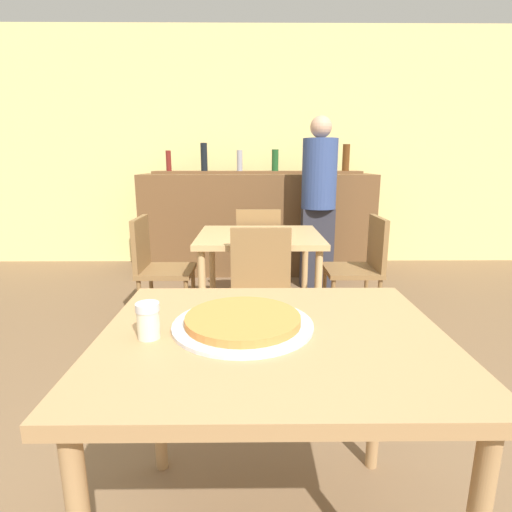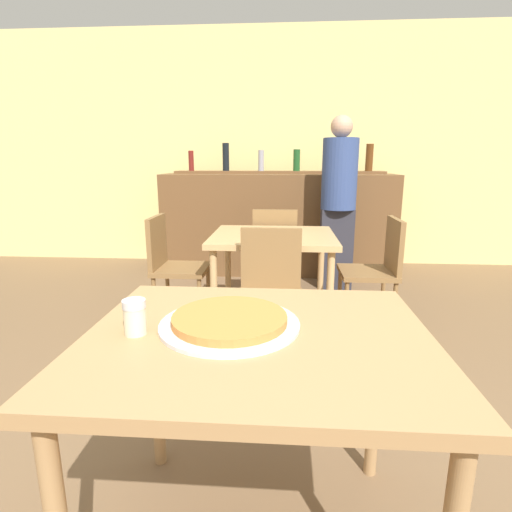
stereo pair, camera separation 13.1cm
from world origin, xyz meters
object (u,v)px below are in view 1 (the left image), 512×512
(chair_far_side_left, at_px, (156,264))
(chair_far_side_front, at_px, (261,287))
(chair_far_side_right, at_px, (362,263))
(cheese_shaker, at_px, (148,320))
(pizza_tray, at_px, (243,322))
(person_standing, at_px, (319,197))
(chair_far_side_back, at_px, (258,247))

(chair_far_side_left, bearing_deg, chair_far_side_front, -126.67)
(chair_far_side_front, distance_m, chair_far_side_right, 0.97)
(chair_far_side_right, relative_size, cheese_shaker, 8.30)
(chair_far_side_left, distance_m, pizza_tray, 1.94)
(chair_far_side_left, height_order, person_standing, person_standing)
(chair_far_side_back, relative_size, chair_far_side_right, 1.00)
(chair_far_side_front, xyz_separation_m, chair_far_side_right, (0.78, 0.58, 0.00))
(chair_far_side_left, relative_size, chair_far_side_right, 1.00)
(chair_far_side_left, bearing_deg, pizza_tray, -158.70)
(pizza_tray, relative_size, cheese_shaker, 4.11)
(chair_far_side_left, bearing_deg, chair_far_side_back, -53.33)
(chair_far_side_front, xyz_separation_m, pizza_tray, (-0.08, -1.20, 0.28))
(chair_far_side_right, xyz_separation_m, person_standing, (-0.17, 1.06, 0.40))
(chair_far_side_left, xyz_separation_m, cheese_shaker, (0.43, -1.86, 0.32))
(pizza_tray, xyz_separation_m, cheese_shaker, (-0.27, -0.07, 0.04))
(chair_far_side_front, bearing_deg, chair_far_side_left, 143.33)
(chair_far_side_front, relative_size, chair_far_side_right, 1.00)
(chair_far_side_back, distance_m, person_standing, 0.87)
(chair_far_side_front, distance_m, chair_far_side_back, 1.16)
(chair_far_side_right, height_order, pizza_tray, chair_far_side_right)
(chair_far_side_back, relative_size, pizza_tray, 2.02)
(chair_far_side_front, height_order, pizza_tray, chair_far_side_front)
(chair_far_side_front, height_order, chair_far_side_back, same)
(chair_far_side_front, xyz_separation_m, person_standing, (0.61, 1.64, 0.40))
(chair_far_side_right, relative_size, person_standing, 0.51)
(chair_far_side_back, distance_m, chair_far_side_right, 0.97)
(chair_far_side_front, bearing_deg, chair_far_side_right, 36.67)
(chair_far_side_right, bearing_deg, chair_far_side_front, -53.33)
(chair_far_side_right, bearing_deg, pizza_tray, -25.74)
(chair_far_side_front, bearing_deg, pizza_tray, -93.91)
(chair_far_side_front, height_order, chair_far_side_right, same)
(chair_far_side_back, bearing_deg, chair_far_side_front, 90.00)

